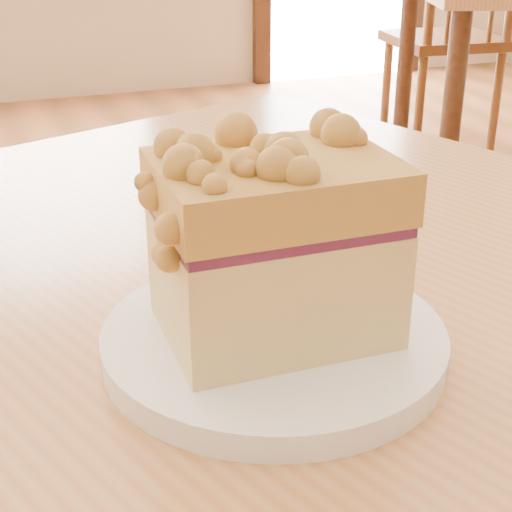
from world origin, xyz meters
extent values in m
cylinder|color=#3B2210|center=(0.52, 0.63, 0.35)|extent=(0.06, 0.06, 0.71)
cylinder|color=brown|center=(0.18, 0.97, 0.20)|extent=(0.04, 0.04, 0.42)
cylinder|color=#3B2210|center=(1.51, 1.64, 0.35)|extent=(0.06, 0.06, 0.71)
cylinder|color=#3B2210|center=(1.76, 2.33, 0.35)|extent=(0.06, 0.06, 0.71)
cube|color=brown|center=(2.06, 2.53, 0.45)|extent=(0.47, 0.47, 0.04)
cylinder|color=brown|center=(2.25, 2.68, 0.20)|extent=(0.04, 0.04, 0.43)
cylinder|color=brown|center=(1.91, 2.72, 0.20)|extent=(0.04, 0.04, 0.43)
cylinder|color=brown|center=(2.21, 2.34, 0.20)|extent=(0.04, 0.04, 0.43)
cylinder|color=brown|center=(1.87, 2.38, 0.20)|extent=(0.04, 0.04, 0.43)
cylinder|color=white|center=(0.32, 0.09, 0.76)|extent=(0.20, 0.20, 0.02)
cylinder|color=white|center=(0.32, 0.09, 0.75)|extent=(0.14, 0.14, 0.01)
cube|color=#DCC97C|center=(0.32, 0.09, 0.80)|extent=(0.13, 0.10, 0.07)
cube|color=#501735|center=(0.32, 0.09, 0.84)|extent=(0.13, 0.10, 0.01)
cube|color=gold|center=(0.32, 0.09, 0.86)|extent=(0.13, 0.10, 0.03)
sphere|color=gold|center=(0.32, 0.06, 0.87)|extent=(0.02, 0.02, 0.02)
sphere|color=gold|center=(0.34, 0.08, 0.88)|extent=(0.02, 0.02, 0.02)
sphere|color=gold|center=(0.29, 0.10, 0.87)|extent=(0.02, 0.02, 0.02)
sphere|color=gold|center=(0.30, 0.10, 0.88)|extent=(0.03, 0.03, 0.03)
sphere|color=gold|center=(0.35, 0.10, 0.87)|extent=(0.01, 0.01, 0.01)
sphere|color=gold|center=(0.26, 0.11, 0.87)|extent=(0.02, 0.02, 0.02)
sphere|color=gold|center=(0.30, 0.07, 0.87)|extent=(0.01, 0.01, 0.01)
sphere|color=gold|center=(0.27, 0.10, 0.88)|extent=(0.02, 0.02, 0.02)
sphere|color=gold|center=(0.33, 0.06, 0.87)|extent=(0.02, 0.02, 0.02)
sphere|color=gold|center=(0.29, 0.10, 0.87)|extent=(0.02, 0.02, 0.02)
sphere|color=gold|center=(0.35, 0.13, 0.88)|extent=(0.03, 0.03, 0.03)
sphere|color=gold|center=(0.35, 0.13, 0.87)|extent=(0.02, 0.02, 0.02)
sphere|color=gold|center=(0.31, 0.09, 0.87)|extent=(0.02, 0.02, 0.02)
sphere|color=gold|center=(0.26, 0.07, 0.87)|extent=(0.02, 0.02, 0.02)
sphere|color=gold|center=(0.34, 0.08, 0.88)|extent=(0.02, 0.02, 0.02)
sphere|color=gold|center=(0.30, 0.12, 0.87)|extent=(0.02, 0.02, 0.02)
sphere|color=gold|center=(0.33, 0.07, 0.87)|extent=(0.02, 0.02, 0.02)
sphere|color=gold|center=(0.30, 0.10, 0.88)|extent=(0.03, 0.03, 0.03)
sphere|color=gold|center=(0.28, 0.07, 0.87)|extent=(0.02, 0.02, 0.02)
sphere|color=gold|center=(0.36, 0.06, 0.88)|extent=(0.02, 0.02, 0.02)
sphere|color=gold|center=(0.27, 0.13, 0.87)|extent=(0.02, 0.02, 0.02)
sphere|color=gold|center=(0.33, 0.10, 0.88)|extent=(0.02, 0.02, 0.02)
sphere|color=gold|center=(0.25, 0.11, 0.85)|extent=(0.01, 0.01, 0.01)
sphere|color=gold|center=(0.25, 0.11, 0.86)|extent=(0.01, 0.01, 0.01)
sphere|color=gold|center=(0.25, 0.08, 0.86)|extent=(0.01, 0.01, 0.01)
sphere|color=gold|center=(0.25, 0.07, 0.84)|extent=(0.02, 0.02, 0.02)
sphere|color=gold|center=(0.25, 0.11, 0.83)|extent=(0.01, 0.01, 0.01)
sphere|color=gold|center=(0.25, 0.11, 0.84)|extent=(0.01, 0.01, 0.01)
camera|label=1|loc=(0.16, -0.28, 1.00)|focal=55.00mm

